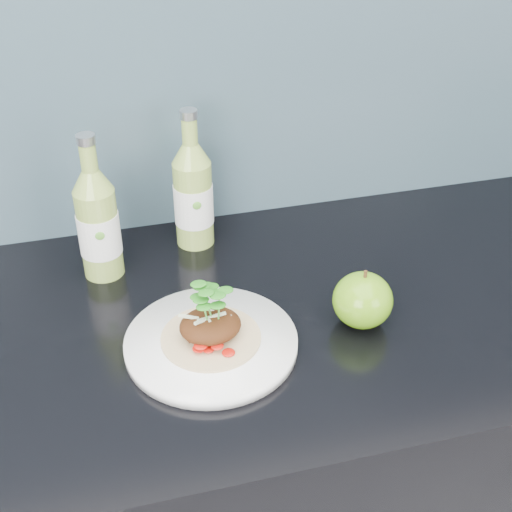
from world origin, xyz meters
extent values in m
cube|color=black|center=(0.00, 1.70, 0.45)|extent=(4.00, 0.60, 0.90)
cube|color=#6890A4|center=(0.00, 1.99, 1.25)|extent=(4.00, 0.02, 0.70)
cylinder|color=white|center=(-0.01, 1.63, 0.91)|extent=(0.30, 0.30, 0.02)
cylinder|color=tan|center=(-0.01, 1.63, 0.92)|extent=(0.14, 0.14, 0.00)
ellipsoid|color=#4E270E|center=(-0.01, 1.63, 0.94)|extent=(0.08, 0.07, 0.04)
ellipsoid|color=#44860E|center=(0.21, 1.63, 0.94)|extent=(0.09, 0.09, 0.08)
cylinder|color=#472D14|center=(0.21, 1.63, 0.98)|extent=(0.01, 0.00, 0.01)
cylinder|color=#89A745|center=(-0.14, 1.85, 0.97)|extent=(0.07, 0.07, 0.15)
cone|color=#89A745|center=(-0.14, 1.85, 1.06)|extent=(0.06, 0.06, 0.03)
cylinder|color=#89A745|center=(-0.14, 1.85, 1.10)|extent=(0.02, 0.02, 0.04)
cylinder|color=silver|center=(-0.14, 1.85, 1.13)|extent=(0.03, 0.03, 0.01)
cylinder|color=white|center=(-0.14, 1.85, 0.97)|extent=(0.08, 0.08, 0.07)
ellipsoid|color=#59A533|center=(-0.14, 1.82, 0.99)|extent=(0.01, 0.00, 0.01)
cylinder|color=#8DAB47|center=(0.02, 1.91, 0.97)|extent=(0.08, 0.08, 0.15)
cone|color=#8DAB47|center=(0.02, 1.91, 1.06)|extent=(0.06, 0.06, 0.03)
cylinder|color=#8DAB47|center=(0.02, 1.91, 1.10)|extent=(0.02, 0.02, 0.04)
cylinder|color=silver|center=(0.02, 1.91, 1.13)|extent=(0.03, 0.03, 0.01)
cylinder|color=white|center=(0.02, 1.91, 0.97)|extent=(0.09, 0.09, 0.07)
ellipsoid|color=#59A533|center=(0.02, 1.87, 0.99)|extent=(0.01, 0.00, 0.01)
camera|label=1|loc=(-0.14, 0.90, 1.56)|focal=50.00mm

